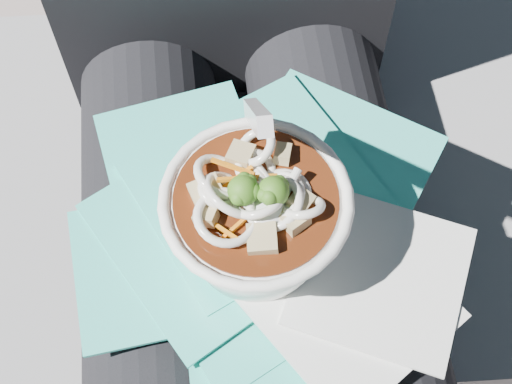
{
  "coord_description": "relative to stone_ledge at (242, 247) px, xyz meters",
  "views": [
    {
      "loc": [
        -0.03,
        -0.26,
        1.12
      ],
      "look_at": [
        0.0,
        -0.01,
        0.67
      ],
      "focal_mm": 50.0,
      "sensor_mm": 36.0,
      "label": 1
    }
  ],
  "objects": [
    {
      "name": "person_body",
      "position": [
        0.0,
        -0.06,
        0.32
      ],
      "size": [
        0.34,
        0.94,
        0.97
      ],
      "color": "black",
      "rests_on": "ground"
    },
    {
      "name": "stone_ledge",
      "position": [
        0.0,
        0.0,
        0.0
      ],
      "size": [
        1.03,
        0.56,
        0.42
      ],
      "primitive_type": "cube",
      "rotation": [
        0.0,
        0.0,
        -0.06
      ],
      "color": "slate",
      "rests_on": "ground"
    },
    {
      "name": "udon_bowl",
      "position": [
        0.0,
        -0.16,
        0.42
      ],
      "size": [
        0.16,
        0.16,
        0.19
      ],
      "color": "white",
      "rests_on": "plastic_bag"
    },
    {
      "name": "plastic_bag",
      "position": [
        -0.01,
        -0.16,
        0.36
      ],
      "size": [
        0.34,
        0.4,
        0.02
      ],
      "color": "#2EC1AE",
      "rests_on": "lap"
    },
    {
      "name": "napkins",
      "position": [
        0.08,
        -0.22,
        0.37
      ],
      "size": [
        0.21,
        0.2,
        0.01
      ],
      "color": "silver",
      "rests_on": "plastic_bag"
    },
    {
      "name": "lap",
      "position": [
        0.0,
        -0.15,
        0.28
      ],
      "size": [
        0.32,
        0.48,
        0.14
      ],
      "color": "black",
      "rests_on": "stone_ledge"
    }
  ]
}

